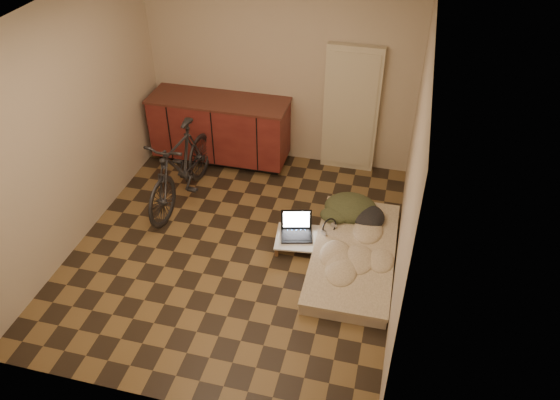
% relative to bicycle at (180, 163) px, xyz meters
% --- Properties ---
extents(room_shell, '(3.50, 4.00, 2.60)m').
position_rel_bicycle_xyz_m(room_shell, '(0.90, -0.69, 0.76)').
color(room_shell, brown).
rests_on(room_shell, ground).
extents(cabinets, '(1.84, 0.62, 0.91)m').
position_rel_bicycle_xyz_m(cabinets, '(0.15, 1.02, -0.07)').
color(cabinets, black).
rests_on(cabinets, ground).
extents(appliance_panel, '(0.70, 0.10, 1.70)m').
position_rel_bicycle_xyz_m(appliance_panel, '(1.85, 1.25, 0.31)').
color(appliance_panel, beige).
rests_on(appliance_panel, ground).
extents(bicycle, '(0.62, 1.70, 1.08)m').
position_rel_bicycle_xyz_m(bicycle, '(0.00, 0.00, 0.00)').
color(bicycle, black).
rests_on(bicycle, ground).
extents(futon, '(0.89, 1.81, 0.15)m').
position_rel_bicycle_xyz_m(futon, '(2.20, -0.60, -0.46)').
color(futon, '#C1B09A').
rests_on(futon, ground).
extents(clothing_pile, '(0.65, 0.55, 0.26)m').
position_rel_bicycle_xyz_m(clothing_pile, '(2.12, 0.03, -0.26)').
color(clothing_pile, '#383F24').
rests_on(clothing_pile, futon).
extents(headphones, '(0.29, 0.30, 0.15)m').
position_rel_bicycle_xyz_m(headphones, '(1.88, -0.35, -0.31)').
color(headphones, black).
rests_on(headphones, futon).
extents(lap_desk, '(0.77, 0.55, 0.12)m').
position_rel_bicycle_xyz_m(lap_desk, '(1.68, -0.48, -0.44)').
color(lap_desk, brown).
rests_on(lap_desk, ground).
extents(laptop, '(0.41, 0.39, 0.24)m').
position_rel_bicycle_xyz_m(laptop, '(1.53, -0.44, -0.37)').
color(laptop, black).
rests_on(laptop, lap_desk).
extents(mouse, '(0.09, 0.11, 0.04)m').
position_rel_bicycle_xyz_m(mouse, '(1.89, -0.47, -0.40)').
color(mouse, white).
rests_on(mouse, lap_desk).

